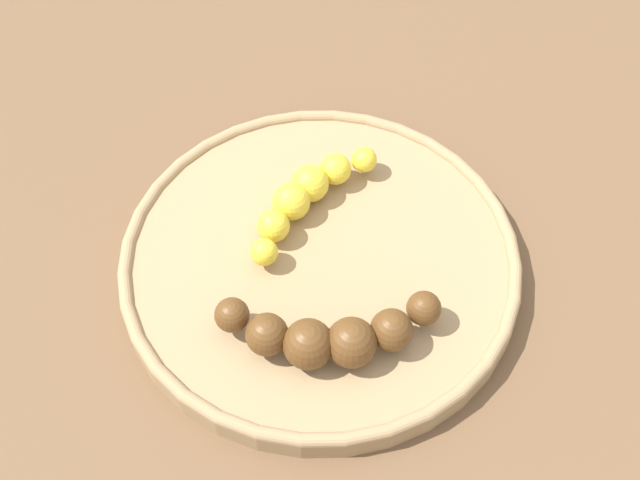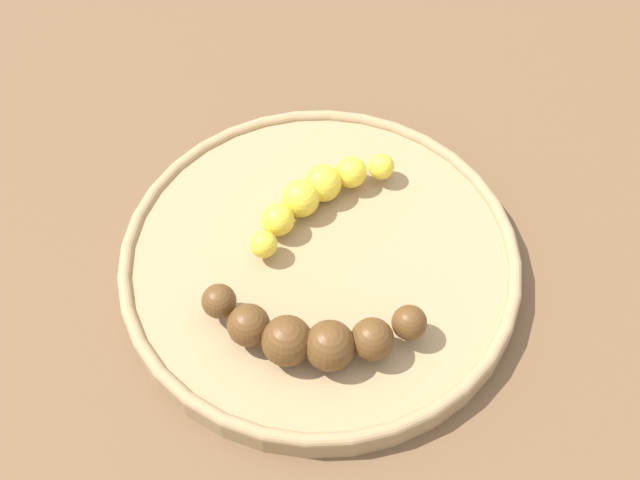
# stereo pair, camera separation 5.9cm
# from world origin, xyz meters

# --- Properties ---
(ground_plane) EXTENTS (2.40, 2.40, 0.00)m
(ground_plane) POSITION_xyz_m (0.00, 0.00, 0.00)
(ground_plane) COLOR brown
(fruit_bowl) EXTENTS (0.30, 0.30, 0.02)m
(fruit_bowl) POSITION_xyz_m (0.00, 0.00, 0.01)
(fruit_bowl) COLOR #A08259
(fruit_bowl) RESTS_ON ground_plane
(banana_yellow) EXTENTS (0.13, 0.07, 0.03)m
(banana_yellow) POSITION_xyz_m (0.01, 0.04, 0.03)
(banana_yellow) COLOR yellow
(banana_yellow) RESTS_ON fruit_bowl
(banana_overripe) EXTENTS (0.14, 0.09, 0.03)m
(banana_overripe) POSITION_xyz_m (-0.03, -0.07, 0.04)
(banana_overripe) COLOR #593819
(banana_overripe) RESTS_ON fruit_bowl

